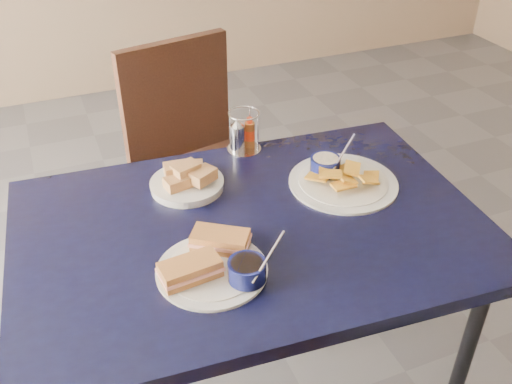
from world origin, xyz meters
name	(u,v)px	position (x,y,z in m)	size (l,w,h in m)	color
ground	(274,339)	(0.00, 0.00, 0.00)	(6.00, 6.00, 0.00)	#58585E
dining_table	(251,242)	(-0.17, -0.21, 0.69)	(1.30, 0.92, 0.75)	black
chair_far	(196,148)	(-0.10, 0.58, 0.55)	(0.53, 0.52, 0.96)	black
sandwich_plate	(216,263)	(-0.32, -0.35, 0.77)	(0.30, 0.27, 0.12)	white
plantain_plate	(338,177)	(0.14, -0.11, 0.77)	(0.32, 0.32, 0.12)	white
bread_basket	(187,180)	(-0.28, 0.02, 0.78)	(0.21, 0.21, 0.08)	white
condiment_caddy	(242,135)	(-0.05, 0.17, 0.81)	(0.11, 0.11, 0.14)	silver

